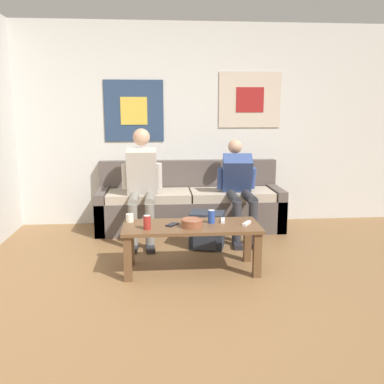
# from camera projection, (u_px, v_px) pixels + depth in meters

# --- Properties ---
(ground_plane) EXTENTS (18.00, 18.00, 0.00)m
(ground_plane) POSITION_uv_depth(u_px,v_px,m) (222.00, 307.00, 3.26)
(ground_plane) COLOR brown
(wall_back) EXTENTS (10.00, 0.07, 2.55)m
(wall_back) POSITION_uv_depth(u_px,v_px,m) (193.00, 125.00, 5.52)
(wall_back) COLOR silver
(wall_back) RESTS_ON ground_plane
(couch) EXTENTS (2.28, 0.70, 0.83)m
(couch) POSITION_uv_depth(u_px,v_px,m) (190.00, 206.00, 5.37)
(couch) COLOR #564C47
(couch) RESTS_ON ground_plane
(coffee_table) EXTENTS (1.26, 0.52, 0.44)m
(coffee_table) POSITION_uv_depth(u_px,v_px,m) (191.00, 233.00, 3.94)
(coffee_table) COLOR brown
(coffee_table) RESTS_ON ground_plane
(person_seated_adult) EXTENTS (0.47, 0.87, 1.26)m
(person_seated_adult) POSITION_uv_depth(u_px,v_px,m) (142.00, 181.00, 4.88)
(person_seated_adult) COLOR gray
(person_seated_adult) RESTS_ON ground_plane
(person_seated_teen) EXTENTS (0.47, 0.95, 1.12)m
(person_seated_teen) POSITION_uv_depth(u_px,v_px,m) (239.00, 185.00, 5.02)
(person_seated_teen) COLOR #2D2D33
(person_seated_teen) RESTS_ON ground_plane
(backpack) EXTENTS (0.42, 0.37, 0.39)m
(backpack) POSITION_uv_depth(u_px,v_px,m) (207.00, 231.00, 4.63)
(backpack) COLOR #282D38
(backpack) RESTS_ON ground_plane
(ceramic_bowl) EXTENTS (0.20, 0.20, 0.07)m
(ceramic_bowl) POSITION_uv_depth(u_px,v_px,m) (192.00, 223.00, 3.85)
(ceramic_bowl) COLOR brown
(ceramic_bowl) RESTS_ON coffee_table
(pillar_candle) EXTENTS (0.07, 0.07, 0.09)m
(pillar_candle) POSITION_uv_depth(u_px,v_px,m) (130.00, 218.00, 4.03)
(pillar_candle) COLOR silver
(pillar_candle) RESTS_ON coffee_table
(drink_can_blue) EXTENTS (0.07, 0.07, 0.12)m
(drink_can_blue) POSITION_uv_depth(u_px,v_px,m) (211.00, 217.00, 3.98)
(drink_can_blue) COLOR #28479E
(drink_can_blue) RESTS_ON coffee_table
(drink_can_red) EXTENTS (0.07, 0.07, 0.12)m
(drink_can_red) POSITION_uv_depth(u_px,v_px,m) (147.00, 222.00, 3.78)
(drink_can_red) COLOR maroon
(drink_can_red) RESTS_ON coffee_table
(game_controller_near_left) EXTENTS (0.11, 0.14, 0.03)m
(game_controller_near_left) POSITION_uv_depth(u_px,v_px,m) (247.00, 223.00, 3.94)
(game_controller_near_left) COLOR white
(game_controller_near_left) RESTS_ON coffee_table
(game_controller_near_right) EXTENTS (0.06, 0.15, 0.03)m
(game_controller_near_right) POSITION_uv_depth(u_px,v_px,m) (223.00, 220.00, 4.05)
(game_controller_near_right) COLOR white
(game_controller_near_right) RESTS_ON coffee_table
(cell_phone) EXTENTS (0.13, 0.15, 0.01)m
(cell_phone) POSITION_uv_depth(u_px,v_px,m) (172.00, 225.00, 3.92)
(cell_phone) COLOR black
(cell_phone) RESTS_ON coffee_table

